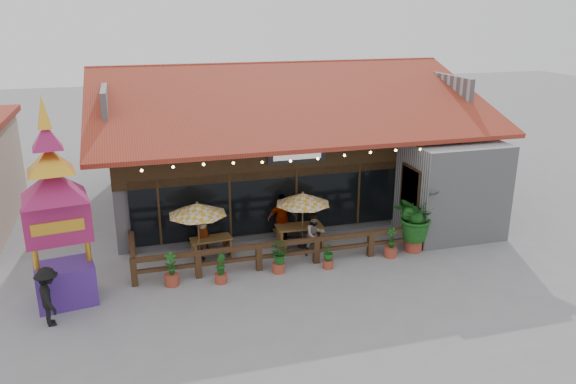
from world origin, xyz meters
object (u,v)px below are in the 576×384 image
object	(u,v)px
thai_sign_tower	(54,190)
umbrella_right	(303,199)
pedestrian	(49,297)
umbrella_left	(197,209)
picnic_table_left	(211,244)
tropical_plant	(415,216)
picnic_table_right	(299,232)

from	to	relation	value
thai_sign_tower	umbrella_right	bearing A→B (deg)	13.81
pedestrian	thai_sign_tower	bearing A→B (deg)	-31.52
umbrella_left	picnic_table_left	world-z (taller)	umbrella_left
picnic_table_left	tropical_plant	bearing A→B (deg)	-12.55
umbrella_right	tropical_plant	world-z (taller)	tropical_plant
umbrella_right	picnic_table_left	size ratio (longest dim) A/B	1.43
umbrella_left	umbrella_right	size ratio (longest dim) A/B	1.19
picnic_table_left	thai_sign_tower	size ratio (longest dim) A/B	0.23
umbrella_right	pedestrian	bearing A→B (deg)	-159.26
umbrella_left	picnic_table_right	size ratio (longest dim) A/B	1.49
umbrella_left	tropical_plant	world-z (taller)	tropical_plant
picnic_table_left	tropical_plant	size ratio (longest dim) A/B	0.66
umbrella_left	thai_sign_tower	distance (m)	4.80
thai_sign_tower	umbrella_left	bearing A→B (deg)	24.00
umbrella_right	picnic_table_right	size ratio (longest dim) A/B	1.25
umbrella_left	pedestrian	distance (m)	5.47
picnic_table_left	pedestrian	bearing A→B (deg)	-146.54
umbrella_right	thai_sign_tower	bearing A→B (deg)	-166.19
thai_sign_tower	tropical_plant	size ratio (longest dim) A/B	2.86
umbrella_left	picnic_table_left	distance (m)	1.50
thai_sign_tower	picnic_table_right	bearing A→B (deg)	14.62
umbrella_left	tropical_plant	xyz separation A→B (m)	(7.45, -1.33, -0.55)
picnic_table_right	pedestrian	distance (m)	8.72
picnic_table_right	thai_sign_tower	size ratio (longest dim) A/B	0.26
picnic_table_right	tropical_plant	world-z (taller)	tropical_plant
picnic_table_left	picnic_table_right	distance (m)	3.20
umbrella_right	umbrella_left	bearing A→B (deg)	-178.55
picnic_table_left	pedestrian	size ratio (longest dim) A/B	0.90
tropical_plant	pedestrian	world-z (taller)	tropical_plant
tropical_plant	pedestrian	bearing A→B (deg)	-171.95
picnic_table_left	picnic_table_right	size ratio (longest dim) A/B	0.88
picnic_table_right	pedestrian	bearing A→B (deg)	-158.46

